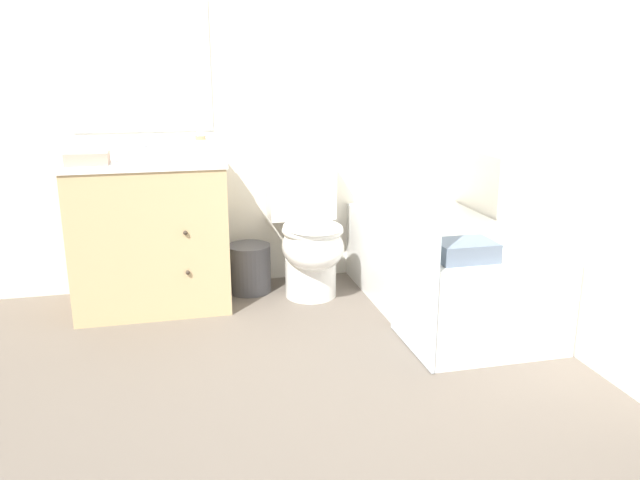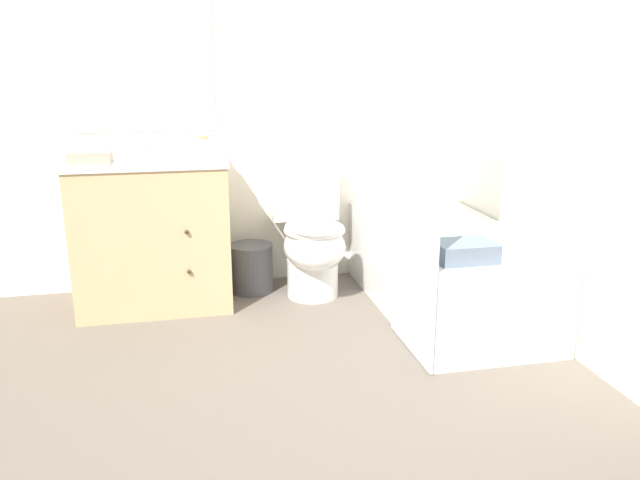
{
  "view_description": "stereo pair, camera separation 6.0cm",
  "coord_description": "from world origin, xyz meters",
  "px_view_note": "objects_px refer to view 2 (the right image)",
  "views": [
    {
      "loc": [
        -0.63,
        -2.13,
        1.35
      ],
      "look_at": [
        0.07,
        0.78,
        0.52
      ],
      "focal_mm": 35.0,
      "sensor_mm": 36.0,
      "label": 1
    },
    {
      "loc": [
        -0.57,
        -2.15,
        1.35
      ],
      "look_at": [
        0.07,
        0.78,
        0.52
      ],
      "focal_mm": 35.0,
      "sensor_mm": 36.0,
      "label": 2
    }
  ],
  "objects_px": {
    "sink_faucet": "(149,148)",
    "hand_towel_folded": "(90,158)",
    "toilet": "(311,236)",
    "vanity_cabinet": "(153,231)",
    "bathtub": "(444,268)",
    "wastebasket": "(252,268)",
    "soap_dispenser": "(203,144)",
    "tissue_box": "(204,147)",
    "bath_towel_folded": "(464,251)"
  },
  "relations": [
    {
      "from": "toilet",
      "to": "soap_dispenser",
      "type": "height_order",
      "value": "soap_dispenser"
    },
    {
      "from": "toilet",
      "to": "tissue_box",
      "type": "bearing_deg",
      "value": 171.08
    },
    {
      "from": "sink_faucet",
      "to": "wastebasket",
      "type": "xyz_separation_m",
      "value": [
        0.57,
        -0.1,
        -0.74
      ]
    },
    {
      "from": "toilet",
      "to": "bathtub",
      "type": "distance_m",
      "value": 0.81
    },
    {
      "from": "bathtub",
      "to": "hand_towel_folded",
      "type": "distance_m",
      "value": 2.02
    },
    {
      "from": "vanity_cabinet",
      "to": "bathtub",
      "type": "height_order",
      "value": "vanity_cabinet"
    },
    {
      "from": "vanity_cabinet",
      "to": "sink_faucet",
      "type": "xyz_separation_m",
      "value": [
        -0.0,
        0.18,
        0.46
      ]
    },
    {
      "from": "sink_faucet",
      "to": "bathtub",
      "type": "relative_size",
      "value": 0.1
    },
    {
      "from": "sink_faucet",
      "to": "toilet",
      "type": "xyz_separation_m",
      "value": [
        0.92,
        -0.22,
        -0.53
      ]
    },
    {
      "from": "tissue_box",
      "to": "bath_towel_folded",
      "type": "relative_size",
      "value": 0.51
    },
    {
      "from": "bath_towel_folded",
      "to": "bathtub",
      "type": "bearing_deg",
      "value": 73.94
    },
    {
      "from": "vanity_cabinet",
      "to": "tissue_box",
      "type": "relative_size",
      "value": 6.17
    },
    {
      "from": "tissue_box",
      "to": "sink_faucet",
      "type": "bearing_deg",
      "value": 158.04
    },
    {
      "from": "hand_towel_folded",
      "to": "bath_towel_folded",
      "type": "bearing_deg",
      "value": -27.34
    },
    {
      "from": "tissue_box",
      "to": "toilet",
      "type": "bearing_deg",
      "value": -8.92
    },
    {
      "from": "toilet",
      "to": "sink_faucet",
      "type": "bearing_deg",
      "value": 166.45
    },
    {
      "from": "soap_dispenser",
      "to": "hand_towel_folded",
      "type": "relative_size",
      "value": 0.65
    },
    {
      "from": "vanity_cabinet",
      "to": "toilet",
      "type": "distance_m",
      "value": 0.92
    },
    {
      "from": "toilet",
      "to": "hand_towel_folded",
      "type": "distance_m",
      "value": 1.32
    },
    {
      "from": "sink_faucet",
      "to": "hand_towel_folded",
      "type": "relative_size",
      "value": 0.66
    },
    {
      "from": "wastebasket",
      "to": "tissue_box",
      "type": "bearing_deg",
      "value": -173.82
    },
    {
      "from": "toilet",
      "to": "soap_dispenser",
      "type": "bearing_deg",
      "value": 170.86
    },
    {
      "from": "tissue_box",
      "to": "soap_dispenser",
      "type": "distance_m",
      "value": 0.01
    },
    {
      "from": "bathtub",
      "to": "wastebasket",
      "type": "xyz_separation_m",
      "value": [
        -1.04,
        0.54,
        -0.1
      ]
    },
    {
      "from": "bathtub",
      "to": "wastebasket",
      "type": "height_order",
      "value": "bathtub"
    },
    {
      "from": "tissue_box",
      "to": "bath_towel_folded",
      "type": "bearing_deg",
      "value": -44.28
    },
    {
      "from": "soap_dispenser",
      "to": "bath_towel_folded",
      "type": "height_order",
      "value": "soap_dispenser"
    },
    {
      "from": "sink_faucet",
      "to": "bathtub",
      "type": "distance_m",
      "value": 1.85
    },
    {
      "from": "sink_faucet",
      "to": "toilet",
      "type": "relative_size",
      "value": 0.18
    },
    {
      "from": "wastebasket",
      "to": "soap_dispenser",
      "type": "xyz_separation_m",
      "value": [
        -0.26,
        -0.02,
        0.77
      ]
    },
    {
      "from": "sink_faucet",
      "to": "bathtub",
      "type": "height_order",
      "value": "sink_faucet"
    },
    {
      "from": "tissue_box",
      "to": "hand_towel_folded",
      "type": "distance_m",
      "value": 0.63
    },
    {
      "from": "toilet",
      "to": "tissue_box",
      "type": "height_order",
      "value": "tissue_box"
    },
    {
      "from": "sink_faucet",
      "to": "wastebasket",
      "type": "height_order",
      "value": "sink_faucet"
    },
    {
      "from": "toilet",
      "to": "wastebasket",
      "type": "distance_m",
      "value": 0.43
    },
    {
      "from": "wastebasket",
      "to": "soap_dispenser",
      "type": "bearing_deg",
      "value": -174.53
    },
    {
      "from": "wastebasket",
      "to": "soap_dispenser",
      "type": "distance_m",
      "value": 0.81
    },
    {
      "from": "sink_faucet",
      "to": "wastebasket",
      "type": "bearing_deg",
      "value": -9.89
    },
    {
      "from": "vanity_cabinet",
      "to": "tissue_box",
      "type": "xyz_separation_m",
      "value": [
        0.31,
        0.05,
        0.47
      ]
    },
    {
      "from": "vanity_cabinet",
      "to": "hand_towel_folded",
      "type": "distance_m",
      "value": 0.55
    },
    {
      "from": "tissue_box",
      "to": "bath_towel_folded",
      "type": "height_order",
      "value": "tissue_box"
    },
    {
      "from": "bath_towel_folded",
      "to": "hand_towel_folded",
      "type": "bearing_deg",
      "value": 152.66
    },
    {
      "from": "bathtub",
      "to": "bath_towel_folded",
      "type": "height_order",
      "value": "bath_towel_folded"
    },
    {
      "from": "sink_faucet",
      "to": "bath_towel_folded",
      "type": "height_order",
      "value": "sink_faucet"
    },
    {
      "from": "bathtub",
      "to": "bath_towel_folded",
      "type": "bearing_deg",
      "value": -106.06
    },
    {
      "from": "bathtub",
      "to": "bath_towel_folded",
      "type": "xyz_separation_m",
      "value": [
        -0.17,
        -0.59,
        0.28
      ]
    },
    {
      "from": "bathtub",
      "to": "tissue_box",
      "type": "xyz_separation_m",
      "value": [
        -1.29,
        0.51,
        0.66
      ]
    },
    {
      "from": "bath_towel_folded",
      "to": "tissue_box",
      "type": "bearing_deg",
      "value": 135.72
    },
    {
      "from": "vanity_cabinet",
      "to": "bath_towel_folded",
      "type": "bearing_deg",
      "value": -35.93
    },
    {
      "from": "toilet",
      "to": "soap_dispenser",
      "type": "relative_size",
      "value": 5.65
    }
  ]
}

